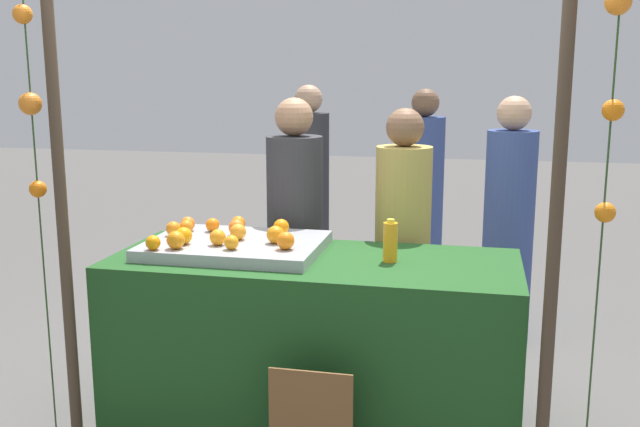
{
  "coord_description": "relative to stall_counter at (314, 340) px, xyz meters",
  "views": [
    {
      "loc": [
        0.79,
        -3.41,
        1.8
      ],
      "look_at": [
        0.0,
        0.15,
        1.08
      ],
      "focal_mm": 40.19,
      "sensor_mm": 36.0,
      "label": 1
    }
  ],
  "objects": [
    {
      "name": "ground_plane",
      "position": [
        0.0,
        0.0,
        -0.44
      ],
      "size": [
        24.0,
        24.0,
        0.0
      ],
      "primitive_type": "plane",
      "color": "#565451"
    },
    {
      "name": "stall_counter",
      "position": [
        0.0,
        0.0,
        0.0
      ],
      "size": [
        2.05,
        0.84,
        0.88
      ],
      "primitive_type": "cube",
      "color": "#1E4C1E",
      "rests_on": "ground_plane"
    },
    {
      "name": "orange_tray",
      "position": [
        -0.43,
        0.04,
        0.47
      ],
      "size": [
        0.9,
        0.67,
        0.06
      ],
      "primitive_type": "cube",
      "color": "#9EA0A5",
      "rests_on": "stall_counter"
    },
    {
      "name": "orange_0",
      "position": [
        -0.46,
        0.15,
        0.55
      ],
      "size": [
        0.09,
        0.09,
        0.09
      ],
      "primitive_type": "sphere",
      "color": "orange",
      "rests_on": "orange_tray"
    },
    {
      "name": "orange_1",
      "position": [
        -0.2,
        0.02,
        0.55
      ],
      "size": [
        0.09,
        0.09,
        0.09
      ],
      "primitive_type": "sphere",
      "color": "orange",
      "rests_on": "orange_tray"
    },
    {
      "name": "orange_2",
      "position": [
        -0.49,
        0.28,
        0.54
      ],
      "size": [
        0.08,
        0.08,
        0.08
      ],
      "primitive_type": "sphere",
      "color": "orange",
      "rests_on": "orange_tray"
    },
    {
      "name": "orange_3",
      "position": [
        -0.76,
        0.2,
        0.54
      ],
      "size": [
        0.08,
        0.08,
        0.08
      ],
      "primitive_type": "sphere",
      "color": "orange",
      "rests_on": "orange_tray"
    },
    {
      "name": "orange_4",
      "position": [
        -0.48,
        -0.08,
        0.54
      ],
      "size": [
        0.08,
        0.08,
        0.08
      ],
      "primitive_type": "sphere",
      "color": "orange",
      "rests_on": "orange_tray"
    },
    {
      "name": "orange_5",
      "position": [
        -0.66,
        -0.2,
        0.55
      ],
      "size": [
        0.09,
        0.09,
        0.09
      ],
      "primitive_type": "sphere",
      "color": "orange",
      "rests_on": "orange_tray"
    },
    {
      "name": "orange_6",
      "position": [
        -0.62,
        0.21,
        0.54
      ],
      "size": [
        0.08,
        0.08,
        0.08
      ],
      "primitive_type": "sphere",
      "color": "orange",
      "rests_on": "orange_tray"
    },
    {
      "name": "orange_7",
      "position": [
        -0.79,
        0.07,
        0.54
      ],
      "size": [
        0.08,
        0.08,
        0.08
      ],
      "primitive_type": "sphere",
      "color": "orange",
      "rests_on": "orange_tray"
    },
    {
      "name": "orange_8",
      "position": [
        -0.12,
        -0.09,
        0.55
      ],
      "size": [
        0.09,
        0.09,
        0.09
      ],
      "primitive_type": "sphere",
      "color": "orange",
      "rests_on": "orange_tray"
    },
    {
      "name": "orange_9",
      "position": [
        -0.23,
        0.22,
        0.54
      ],
      "size": [
        0.09,
        0.09,
        0.09
      ],
      "primitive_type": "sphere",
      "color": "orange",
      "rests_on": "orange_tray"
    },
    {
      "name": "orange_10",
      "position": [
        -0.74,
        0.14,
        0.54
      ],
      "size": [
        0.07,
        0.07,
        0.07
      ],
      "primitive_type": "sphere",
      "color": "orange",
      "rests_on": "orange_tray"
    },
    {
      "name": "orange_11",
      "position": [
        -0.66,
        -0.1,
        0.55
      ],
      "size": [
        0.09,
        0.09,
        0.09
      ],
      "primitive_type": "sphere",
      "color": "orange",
      "rests_on": "orange_tray"
    },
    {
      "name": "orange_12",
      "position": [
        -0.76,
        -0.24,
        0.54
      ],
      "size": [
        0.07,
        0.07,
        0.07
      ],
      "primitive_type": "sphere",
      "color": "orange",
      "rests_on": "orange_tray"
    },
    {
      "name": "orange_13",
      "position": [
        -0.42,
        0.06,
        0.54
      ],
      "size": [
        0.08,
        0.08,
        0.08
      ],
      "primitive_type": "sphere",
      "color": "orange",
      "rests_on": "orange_tray"
    },
    {
      "name": "orange_14",
      "position": [
        -0.38,
        -0.15,
        0.54
      ],
      "size": [
        0.07,
        0.07,
        0.07
      ],
      "primitive_type": "sphere",
      "color": "orange",
      "rests_on": "orange_tray"
    },
    {
      "name": "juice_bottle",
      "position": [
        0.39,
        0.01,
        0.54
      ],
      "size": [
        0.07,
        0.07,
        0.21
      ],
      "color": "orange",
      "rests_on": "stall_counter"
    },
    {
      "name": "vendor_left",
      "position": [
        -0.26,
        0.65,
        0.33
      ],
      "size": [
        0.33,
        0.33,
        1.66
      ],
      "color": "#333338",
      "rests_on": "ground_plane"
    },
    {
      "name": "vendor_right",
      "position": [
        0.38,
        0.64,
        0.31
      ],
      "size": [
        0.32,
        0.32,
        1.61
      ],
      "color": "tan",
      "rests_on": "ground_plane"
    },
    {
      "name": "crowd_person_0",
      "position": [
        1.01,
        1.42,
        0.33
      ],
      "size": [
        0.33,
        0.33,
        1.66
      ],
      "color": "#384C8C",
      "rests_on": "ground_plane"
    },
    {
      "name": "crowd_person_1",
      "position": [
        -0.59,
        2.39,
        0.35
      ],
      "size": [
        0.34,
        0.34,
        1.71
      ],
      "color": "#333338",
      "rests_on": "ground_plane"
    },
    {
      "name": "crowd_person_2",
      "position": [
        0.36,
        2.49,
        0.34
      ],
      "size": [
        0.34,
        0.34,
        1.68
      ],
      "color": "#384C8C",
      "rests_on": "ground_plane"
    },
    {
      "name": "canopy_post_left",
      "position": [
        -1.11,
        -0.46,
        0.71
      ],
      "size": [
        0.06,
        0.06,
        2.31
      ],
      "primitive_type": "cylinder",
      "color": "#473828",
      "rests_on": "ground_plane"
    },
    {
      "name": "canopy_post_right",
      "position": [
        1.11,
        -0.46,
        0.71
      ],
      "size": [
        0.06,
        0.06,
        2.31
      ],
      "primitive_type": "cylinder",
      "color": "#473828",
      "rests_on": "ground_plane"
    },
    {
      "name": "garland_strand_left",
      "position": [
        -1.22,
        -0.47,
        1.21
      ],
      "size": [
        0.1,
        0.1,
        2.16
      ],
      "color": "#2D4C23",
      "rests_on": "ground_plane"
    },
    {
      "name": "garland_strand_right",
      "position": [
        1.28,
        -0.5,
        1.26
      ],
      "size": [
        0.1,
        0.1,
        2.16
      ],
      "color": "#2D4C23",
      "rests_on": "ground_plane"
    }
  ]
}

